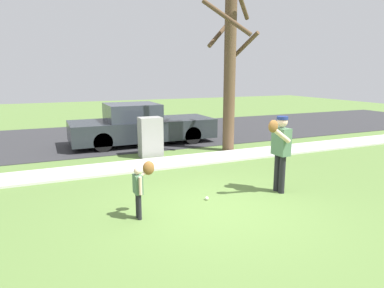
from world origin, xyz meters
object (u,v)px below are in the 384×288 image
object	(u,v)px
parked_pickup_dark	(141,126)
utility_cabinet	(150,137)
baseball	(207,198)
person_adult	(280,146)
street_tree_near	(230,67)
person_child	(141,182)

from	to	relation	value
parked_pickup_dark	utility_cabinet	bearing A→B (deg)	-97.06
baseball	parked_pickup_dark	bearing A→B (deg)	87.15
person_adult	utility_cabinet	distance (m)	4.62
street_tree_near	parked_pickup_dark	bearing A→B (deg)	136.45
person_child	utility_cabinet	world-z (taller)	utility_cabinet
person_child	street_tree_near	bearing A→B (deg)	42.37
baseball	person_adult	bearing A→B (deg)	-6.78
street_tree_near	baseball	bearing A→B (deg)	-124.79
baseball	parked_pickup_dark	distance (m)	6.24
utility_cabinet	parked_pickup_dark	bearing A→B (deg)	82.94
person_child	street_tree_near	xyz separation A→B (m)	(4.17, 4.20, 2.10)
parked_pickup_dark	baseball	bearing A→B (deg)	-92.85
person_child	parked_pickup_dark	size ratio (longest dim) A/B	0.19
person_adult	person_child	distance (m)	3.12
person_adult	parked_pickup_dark	distance (m)	6.54
utility_cabinet	baseball	bearing A→B (deg)	-90.70
baseball	street_tree_near	size ratio (longest dim) A/B	0.01
person_adult	person_child	size ratio (longest dim) A/B	1.67
person_adult	baseball	size ratio (longest dim) A/B	22.68
person_adult	baseball	bearing A→B (deg)	-9.64
utility_cabinet	parked_pickup_dark	world-z (taller)	parked_pickup_dark
person_adult	street_tree_near	distance (m)	4.57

